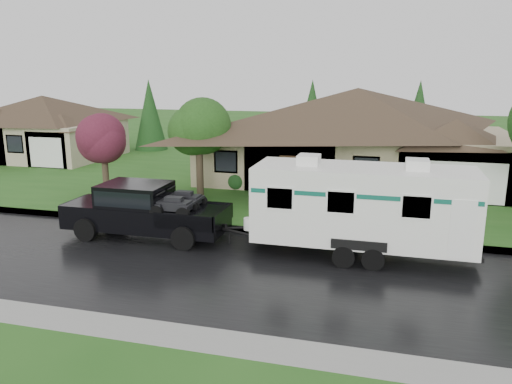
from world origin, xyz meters
TOP-DOWN VIEW (x-y plane):
  - ground at (0.00, 0.00)m, footprint 140.00×140.00m
  - road at (0.00, -2.00)m, footprint 140.00×8.00m
  - curb at (0.00, 2.25)m, footprint 140.00×0.50m
  - lawn at (0.00, 15.00)m, footprint 140.00×26.00m
  - house_main at (2.29, 13.84)m, footprint 19.44×10.80m
  - house_far at (-21.78, 15.85)m, footprint 10.80×8.64m
  - tree_left_green at (-5.63, 7.01)m, footprint 3.24×3.24m
  - tree_red at (-10.72, 6.08)m, footprint 2.64×2.64m
  - shrub_row at (2.00, 9.30)m, footprint 13.60×1.00m
  - pickup_truck at (-5.62, 0.54)m, footprint 6.70×2.55m
  - travel_trailer at (3.20, 0.54)m, footprint 8.26×2.90m

SIDE VIEW (x-z plane):
  - ground at x=0.00m, z-range 0.00..0.00m
  - road at x=0.00m, z-range 0.00..0.01m
  - curb at x=0.00m, z-range 0.00..0.15m
  - lawn at x=0.00m, z-range 0.00..0.15m
  - shrub_row at x=2.00m, z-range 0.15..1.15m
  - pickup_truck at x=-5.62m, z-range 0.08..2.31m
  - travel_trailer at x=3.20m, z-range 0.11..3.82m
  - house_far at x=-21.78m, z-range 0.07..5.87m
  - tree_red at x=-10.72m, z-range 0.99..5.36m
  - house_main at x=2.29m, z-range 0.14..7.04m
  - tree_left_green at x=-5.63m, z-range 1.19..6.55m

